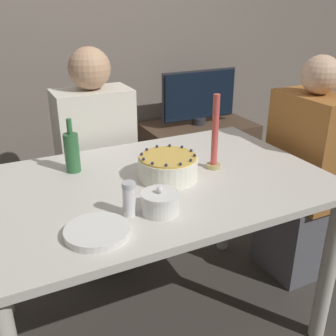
{
  "coord_description": "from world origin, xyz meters",
  "views": [
    {
      "loc": [
        -0.59,
        -1.32,
        1.45
      ],
      "look_at": [
        0.06,
        -0.01,
        0.81
      ],
      "focal_mm": 42.0,
      "sensor_mm": 36.0,
      "label": 1
    }
  ],
  "objects_px": {
    "sugar_bowl": "(160,202)",
    "candle": "(215,139)",
    "person_man_blue_shirt": "(98,174)",
    "person_woman_floral": "(304,186)",
    "sugar_shaker": "(129,199)",
    "tv_monitor": "(199,97)",
    "bottle": "(72,152)",
    "cake": "(168,167)"
  },
  "relations": [
    {
      "from": "sugar_shaker",
      "to": "person_woman_floral",
      "type": "distance_m",
      "value": 1.16
    },
    {
      "from": "person_man_blue_shirt",
      "to": "person_woman_floral",
      "type": "xyz_separation_m",
      "value": [
        0.95,
        -0.6,
        -0.02
      ]
    },
    {
      "from": "person_woman_floral",
      "to": "tv_monitor",
      "type": "bearing_deg",
      "value": 1.89
    },
    {
      "from": "sugar_bowl",
      "to": "bottle",
      "type": "xyz_separation_m",
      "value": [
        -0.18,
        0.48,
        0.05
      ]
    },
    {
      "from": "sugar_bowl",
      "to": "person_man_blue_shirt",
      "type": "xyz_separation_m",
      "value": [
        0.03,
        0.9,
        -0.27
      ]
    },
    {
      "from": "sugar_bowl",
      "to": "candle",
      "type": "xyz_separation_m",
      "value": [
        0.37,
        0.24,
        0.1
      ]
    },
    {
      "from": "person_woman_floral",
      "to": "tv_monitor",
      "type": "relative_size",
      "value": 2.03
    },
    {
      "from": "sugar_shaker",
      "to": "tv_monitor",
      "type": "distance_m",
      "value": 1.69
    },
    {
      "from": "sugar_shaker",
      "to": "bottle",
      "type": "xyz_separation_m",
      "value": [
        -0.08,
        0.45,
        0.03
      ]
    },
    {
      "from": "sugar_bowl",
      "to": "person_woman_floral",
      "type": "relative_size",
      "value": 0.11
    },
    {
      "from": "sugar_bowl",
      "to": "candle",
      "type": "bearing_deg",
      "value": 33.03
    },
    {
      "from": "cake",
      "to": "person_woman_floral",
      "type": "xyz_separation_m",
      "value": [
        0.84,
        0.06,
        -0.29
      ]
    },
    {
      "from": "person_man_blue_shirt",
      "to": "person_woman_floral",
      "type": "height_order",
      "value": "person_man_blue_shirt"
    },
    {
      "from": "bottle",
      "to": "person_man_blue_shirt",
      "type": "distance_m",
      "value": 0.57
    },
    {
      "from": "candle",
      "to": "person_man_blue_shirt",
      "type": "distance_m",
      "value": 0.82
    },
    {
      "from": "bottle",
      "to": "cake",
      "type": "bearing_deg",
      "value": -36.19
    },
    {
      "from": "sugar_bowl",
      "to": "candle",
      "type": "height_order",
      "value": "candle"
    },
    {
      "from": "person_man_blue_shirt",
      "to": "sugar_bowl",
      "type": "bearing_deg",
      "value": 87.89
    },
    {
      "from": "sugar_shaker",
      "to": "person_woman_floral",
      "type": "bearing_deg",
      "value": 13.75
    },
    {
      "from": "cake",
      "to": "sugar_bowl",
      "type": "distance_m",
      "value": 0.28
    },
    {
      "from": "bottle",
      "to": "sugar_bowl",
      "type": "bearing_deg",
      "value": -69.28
    },
    {
      "from": "sugar_shaker",
      "to": "person_man_blue_shirt",
      "type": "bearing_deg",
      "value": 81.31
    },
    {
      "from": "bottle",
      "to": "person_woman_floral",
      "type": "xyz_separation_m",
      "value": [
        1.17,
        -0.18,
        -0.33
      ]
    },
    {
      "from": "cake",
      "to": "bottle",
      "type": "xyz_separation_m",
      "value": [
        -0.33,
        0.24,
        0.04
      ]
    },
    {
      "from": "cake",
      "to": "candle",
      "type": "xyz_separation_m",
      "value": [
        0.22,
        0.0,
        0.09
      ]
    },
    {
      "from": "cake",
      "to": "person_man_blue_shirt",
      "type": "xyz_separation_m",
      "value": [
        -0.11,
        0.66,
        -0.28
      ]
    },
    {
      "from": "candle",
      "to": "person_woman_floral",
      "type": "bearing_deg",
      "value": 5.28
    },
    {
      "from": "bottle",
      "to": "person_man_blue_shirt",
      "type": "height_order",
      "value": "person_man_blue_shirt"
    },
    {
      "from": "person_woman_floral",
      "to": "bottle",
      "type": "bearing_deg",
      "value": 81.14
    },
    {
      "from": "cake",
      "to": "tv_monitor",
      "type": "height_order",
      "value": "tv_monitor"
    },
    {
      "from": "sugar_shaker",
      "to": "tv_monitor",
      "type": "height_order",
      "value": "tv_monitor"
    },
    {
      "from": "sugar_shaker",
      "to": "person_woman_floral",
      "type": "relative_size",
      "value": 0.1
    },
    {
      "from": "candle",
      "to": "bottle",
      "type": "bearing_deg",
      "value": 156.62
    },
    {
      "from": "sugar_bowl",
      "to": "tv_monitor",
      "type": "height_order",
      "value": "tv_monitor"
    },
    {
      "from": "cake",
      "to": "sugar_bowl",
      "type": "relative_size",
      "value": 1.83
    },
    {
      "from": "bottle",
      "to": "person_woman_floral",
      "type": "bearing_deg",
      "value": -8.86
    },
    {
      "from": "candle",
      "to": "bottle",
      "type": "distance_m",
      "value": 0.6
    },
    {
      "from": "cake",
      "to": "candle",
      "type": "relative_size",
      "value": 0.75
    },
    {
      "from": "cake",
      "to": "sugar_shaker",
      "type": "relative_size",
      "value": 1.99
    },
    {
      "from": "person_man_blue_shirt",
      "to": "person_woman_floral",
      "type": "bearing_deg",
      "value": 147.85
    },
    {
      "from": "candle",
      "to": "tv_monitor",
      "type": "relative_size",
      "value": 0.55
    },
    {
      "from": "tv_monitor",
      "to": "cake",
      "type": "bearing_deg",
      "value": -125.79
    }
  ]
}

